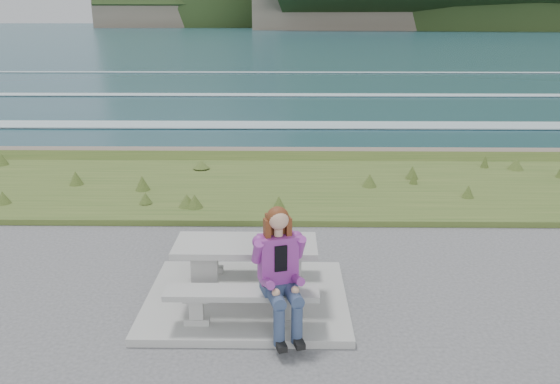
{
  "coord_description": "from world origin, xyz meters",
  "views": [
    {
      "loc": [
        0.52,
        -6.38,
        3.55
      ],
      "look_at": [
        0.42,
        1.2,
        1.15
      ],
      "focal_mm": 35.0,
      "sensor_mm": 36.0,
      "label": 1
    }
  ],
  "objects": [
    {
      "name": "seated_woman",
      "position": [
        0.46,
        -0.83,
        0.64
      ],
      "size": [
        0.6,
        0.82,
        1.47
      ],
      "rotation": [
        0.0,
        0.0,
        0.28
      ],
      "color": "navy",
      "rests_on": "concrete_slab"
    },
    {
      "name": "shore_drop",
      "position": [
        0.0,
        7.9,
        0.0
      ],
      "size": [
        160.0,
        0.8,
        2.2
      ],
      "primitive_type": "cube",
      "color": "brown",
      "rests_on": "ground"
    },
    {
      "name": "concrete_slab",
      "position": [
        0.0,
        0.0,
        0.05
      ],
      "size": [
        2.6,
        2.1,
        0.1
      ],
      "primitive_type": "cube",
      "color": "#A4A49F",
      "rests_on": "ground"
    },
    {
      "name": "bench_seaward",
      "position": [
        0.0,
        0.7,
        0.45
      ],
      "size": [
        1.8,
        0.35,
        0.45
      ],
      "color": "#A4A49F",
      "rests_on": "concrete_slab"
    },
    {
      "name": "bench_landward",
      "position": [
        0.0,
        -0.7,
        0.45
      ],
      "size": [
        1.8,
        0.35,
        0.45
      ],
      "color": "#A4A49F",
      "rests_on": "concrete_slab"
    },
    {
      "name": "headland_range",
      "position": [
        190.17,
        398.13,
        9.96
      ],
      "size": [
        729.83,
        363.95,
        233.27
      ],
      "color": "brown",
      "rests_on": "ground"
    },
    {
      "name": "grass_verge",
      "position": [
        0.0,
        5.0,
        0.0
      ],
      "size": [
        160.0,
        4.5,
        0.22
      ],
      "primitive_type": "cube",
      "color": "#35521F",
      "rests_on": "ground"
    },
    {
      "name": "ocean",
      "position": [
        0.0,
        25.09,
        -1.74
      ],
      "size": [
        1600.0,
        1600.0,
        0.09
      ],
      "color": "#1B404C",
      "rests_on": "ground"
    },
    {
      "name": "picnic_table",
      "position": [
        0.0,
        0.0,
        0.68
      ],
      "size": [
        1.8,
        0.75,
        0.75
      ],
      "color": "#A4A49F",
      "rests_on": "concrete_slab"
    }
  ]
}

